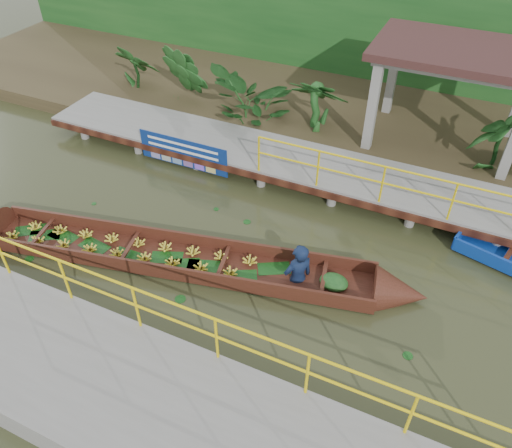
% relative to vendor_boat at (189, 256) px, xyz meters
% --- Properties ---
extents(ground, '(80.00, 80.00, 0.00)m').
position_rel_vendor_boat_xyz_m(ground, '(1.18, 0.75, -0.26)').
color(ground, '#2B2F17').
rests_on(ground, ground).
extents(land_strip, '(30.00, 8.00, 0.45)m').
position_rel_vendor_boat_xyz_m(land_strip, '(1.18, 8.25, -0.03)').
color(land_strip, '#352B1A').
rests_on(land_strip, ground).
extents(far_dock, '(16.00, 2.06, 1.66)m').
position_rel_vendor_boat_xyz_m(far_dock, '(1.20, 4.18, 0.22)').
color(far_dock, slate).
rests_on(far_dock, ground).
extents(near_dock, '(18.00, 2.40, 1.73)m').
position_rel_vendor_boat_xyz_m(near_dock, '(2.18, -3.44, 0.04)').
color(near_dock, slate).
rests_on(near_dock, ground).
extents(pavilion, '(4.40, 3.00, 3.00)m').
position_rel_vendor_boat_xyz_m(pavilion, '(4.18, 7.05, 2.56)').
color(pavilion, slate).
rests_on(pavilion, ground).
extents(foliage_backdrop, '(30.00, 0.80, 4.00)m').
position_rel_vendor_boat_xyz_m(foliage_backdrop, '(1.18, 10.75, 1.74)').
color(foliage_backdrop, '#144116').
rests_on(foliage_backdrop, ground).
extents(vendor_boat, '(10.92, 3.31, 2.36)m').
position_rel_vendor_boat_xyz_m(vendor_boat, '(0.00, 0.00, 0.00)').
color(vendor_boat, '#35190E').
rests_on(vendor_boat, ground).
extents(blue_banner, '(2.74, 0.04, 0.86)m').
position_rel_vendor_boat_xyz_m(blue_banner, '(-2.09, 3.23, 0.30)').
color(blue_banner, navy).
rests_on(blue_banner, ground).
extents(tropical_plants, '(14.47, 1.47, 1.84)m').
position_rel_vendor_boat_xyz_m(tropical_plants, '(0.45, 6.05, 1.11)').
color(tropical_plants, '#144116').
rests_on(tropical_plants, ground).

